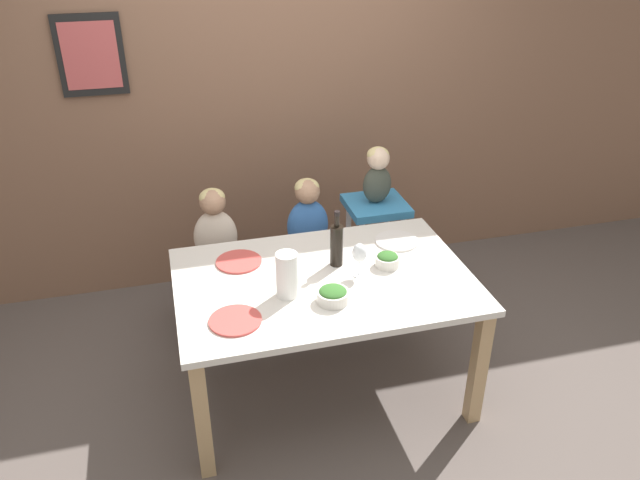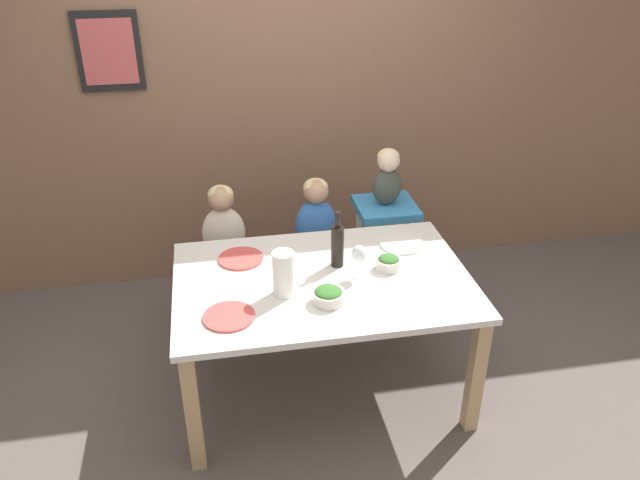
# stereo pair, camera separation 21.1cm
# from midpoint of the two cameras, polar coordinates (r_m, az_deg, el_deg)

# --- Properties ---
(ground_plane) EXTENTS (14.00, 14.00, 0.00)m
(ground_plane) POSITION_cam_midpoint_polar(r_m,az_deg,el_deg) (3.62, -1.40, -13.20)
(ground_plane) COLOR #564C47
(wall_back) EXTENTS (10.00, 0.09, 2.70)m
(wall_back) POSITION_cam_midpoint_polar(r_m,az_deg,el_deg) (4.17, -6.21, 13.76)
(wall_back) COLOR brown
(wall_back) RESTS_ON ground_plane
(dining_table) EXTENTS (1.50, 1.00, 0.72)m
(dining_table) POSITION_cam_midpoint_polar(r_m,az_deg,el_deg) (3.23, -1.53, -4.86)
(dining_table) COLOR silver
(dining_table) RESTS_ON ground_plane
(chair_far_left) EXTENTS (0.44, 0.43, 0.46)m
(chair_far_left) POSITION_cam_midpoint_polar(r_m,az_deg,el_deg) (3.94, -10.76, -2.77)
(chair_far_left) COLOR silver
(chair_far_left) RESTS_ON ground_plane
(chair_far_center) EXTENTS (0.44, 0.43, 0.46)m
(chair_far_center) POSITION_cam_midpoint_polar(r_m,az_deg,el_deg) (4.00, -2.61, -1.72)
(chair_far_center) COLOR silver
(chair_far_center) RESTS_ON ground_plane
(chair_right_highchair) EXTENTS (0.37, 0.36, 0.74)m
(chair_right_highchair) POSITION_cam_midpoint_polar(r_m,az_deg,el_deg) (4.01, 3.57, 1.49)
(chair_right_highchair) COLOR silver
(chair_right_highchair) RESTS_ON ground_plane
(person_child_left) EXTENTS (0.26, 0.16, 0.48)m
(person_child_left) POSITION_cam_midpoint_polar(r_m,az_deg,el_deg) (3.79, -11.18, 1.27)
(person_child_left) COLOR beige
(person_child_left) RESTS_ON chair_far_left
(person_child_center) EXTENTS (0.26, 0.16, 0.48)m
(person_child_center) POSITION_cam_midpoint_polar(r_m,az_deg,el_deg) (3.85, -2.72, 2.30)
(person_child_center) COLOR #3366B2
(person_child_center) RESTS_ON chair_far_center
(person_baby_right) EXTENTS (0.18, 0.14, 0.36)m
(person_baby_right) POSITION_cam_midpoint_polar(r_m,az_deg,el_deg) (3.86, 3.73, 6.25)
(person_baby_right) COLOR #3D4238
(person_baby_right) RESTS_ON chair_right_highchair
(wine_bottle) EXTENTS (0.07, 0.07, 0.31)m
(wine_bottle) POSITION_cam_midpoint_polar(r_m,az_deg,el_deg) (3.23, -0.34, -0.39)
(wine_bottle) COLOR black
(wine_bottle) RESTS_ON dining_table
(paper_towel_roll) EXTENTS (0.11, 0.11, 0.23)m
(paper_towel_roll) POSITION_cam_midpoint_polar(r_m,az_deg,el_deg) (3.00, -5.05, -3.25)
(paper_towel_roll) COLOR white
(paper_towel_roll) RESTS_ON dining_table
(wine_glass_near) EXTENTS (0.07, 0.07, 0.19)m
(wine_glass_near) POSITION_cam_midpoint_polar(r_m,az_deg,el_deg) (3.14, 1.72, -1.28)
(wine_glass_near) COLOR white
(wine_glass_near) RESTS_ON dining_table
(salad_bowl_large) EXTENTS (0.16, 0.16, 0.08)m
(salad_bowl_large) POSITION_cam_midpoint_polar(r_m,az_deg,el_deg) (2.98, -0.84, -5.08)
(salad_bowl_large) COLOR silver
(salad_bowl_large) RESTS_ON dining_table
(salad_bowl_small) EXTENTS (0.13, 0.13, 0.08)m
(salad_bowl_small) POSITION_cam_midpoint_polar(r_m,az_deg,el_deg) (3.27, 4.36, -1.84)
(salad_bowl_small) COLOR silver
(salad_bowl_small) RESTS_ON dining_table
(dinner_plate_front_left) EXTENTS (0.24, 0.24, 0.01)m
(dinner_plate_front_left) POSITION_cam_midpoint_polar(r_m,az_deg,el_deg) (2.91, -9.83, -7.31)
(dinner_plate_front_left) COLOR #D14C47
(dinner_plate_front_left) RESTS_ON dining_table
(dinner_plate_back_left) EXTENTS (0.24, 0.24, 0.01)m
(dinner_plate_back_left) POSITION_cam_midpoint_polar(r_m,az_deg,el_deg) (3.35, -9.23, -2.00)
(dinner_plate_back_left) COLOR #D14C47
(dinner_plate_back_left) RESTS_ON dining_table
(dinner_plate_back_right) EXTENTS (0.24, 0.24, 0.01)m
(dinner_plate_back_right) POSITION_cam_midpoint_polar(r_m,az_deg,el_deg) (3.52, 5.33, -0.12)
(dinner_plate_back_right) COLOR silver
(dinner_plate_back_right) RESTS_ON dining_table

